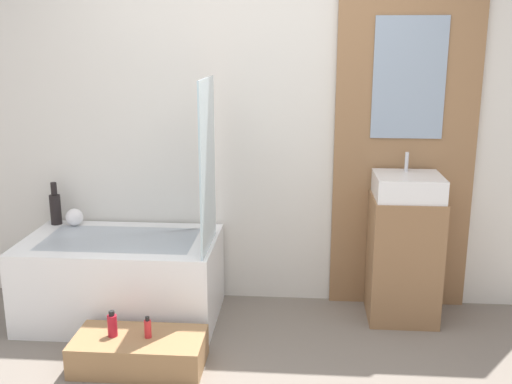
# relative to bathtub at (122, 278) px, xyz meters

# --- Properties ---
(wall_tiled_back) EXTENTS (4.20, 0.06, 2.60)m
(wall_tiled_back) POSITION_rel_bathtub_xyz_m (0.83, 0.42, 1.02)
(wall_tiled_back) COLOR silver
(wall_tiled_back) RESTS_ON ground_plane
(wall_wood_accent) EXTENTS (0.93, 0.04, 2.60)m
(wall_wood_accent) POSITION_rel_bathtub_xyz_m (1.84, 0.37, 1.04)
(wall_wood_accent) COLOR #8E6642
(wall_wood_accent) RESTS_ON ground_plane
(bathtub) EXTENTS (1.25, 0.75, 0.55)m
(bathtub) POSITION_rel_bathtub_xyz_m (0.00, 0.00, 0.00)
(bathtub) COLOR white
(bathtub) RESTS_ON ground_plane
(glass_shower_screen) EXTENTS (0.01, 0.53, 1.04)m
(glass_shower_screen) POSITION_rel_bathtub_xyz_m (0.60, -0.09, 0.79)
(glass_shower_screen) COLOR silver
(glass_shower_screen) RESTS_ON bathtub
(wooden_step_bench) EXTENTS (0.73, 0.37, 0.18)m
(wooden_step_bench) POSITION_rel_bathtub_xyz_m (0.27, -0.61, -0.19)
(wooden_step_bench) COLOR #997047
(wooden_step_bench) RESTS_ON ground_plane
(vanity_cabinet) EXTENTS (0.44, 0.41, 0.82)m
(vanity_cabinet) POSITION_rel_bathtub_xyz_m (1.84, 0.15, 0.14)
(vanity_cabinet) COLOR #8E6642
(vanity_cabinet) RESTS_ON ground_plane
(sink) EXTENTS (0.42, 0.39, 0.28)m
(sink) POSITION_rel_bathtub_xyz_m (1.84, 0.15, 0.62)
(sink) COLOR white
(sink) RESTS_ON vanity_cabinet
(vase_tall_dark) EXTENTS (0.08, 0.08, 0.30)m
(vase_tall_dark) POSITION_rel_bathtub_xyz_m (-0.54, 0.29, 0.39)
(vase_tall_dark) COLOR black
(vase_tall_dark) RESTS_ON bathtub
(vase_round_light) EXTENTS (0.12, 0.12, 0.12)m
(vase_round_light) POSITION_rel_bathtub_xyz_m (-0.40, 0.26, 0.33)
(vase_round_light) COLOR white
(vase_round_light) RESTS_ON bathtub
(bottle_soap_primary) EXTENTS (0.05, 0.05, 0.15)m
(bottle_soap_primary) POSITION_rel_bathtub_xyz_m (0.12, -0.61, -0.03)
(bottle_soap_primary) COLOR #B21928
(bottle_soap_primary) RESTS_ON wooden_step_bench
(bottle_soap_secondary) EXTENTS (0.04, 0.04, 0.12)m
(bottle_soap_secondary) POSITION_rel_bathtub_xyz_m (0.33, -0.61, -0.04)
(bottle_soap_secondary) COLOR red
(bottle_soap_secondary) RESTS_ON wooden_step_bench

